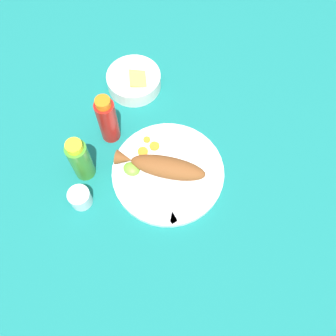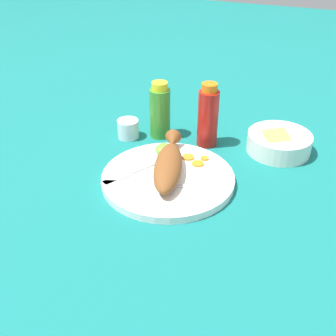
{
  "view_description": "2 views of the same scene",
  "coord_description": "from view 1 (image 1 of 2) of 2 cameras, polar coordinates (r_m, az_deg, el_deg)",
  "views": [
    {
      "loc": [
        0.2,
        -0.38,
        0.94
      ],
      "look_at": [
        0.0,
        0.0,
        0.04
      ],
      "focal_mm": 40.0,
      "sensor_mm": 36.0,
      "label": 1
    },
    {
      "loc": [
        0.75,
        0.29,
        0.55
      ],
      "look_at": [
        0.0,
        0.0,
        0.04
      ],
      "focal_mm": 45.0,
      "sensor_mm": 36.0,
      "label": 2
    }
  ],
  "objects": [
    {
      "name": "ground_plane",
      "position": [
        1.03,
        -0.0,
        -0.91
      ],
      "size": [
        4.0,
        4.0,
        0.0
      ],
      "primitive_type": "plane",
      "color": "#146B66"
    },
    {
      "name": "main_plate",
      "position": [
        1.02,
        -0.0,
        -0.7
      ],
      "size": [
        0.31,
        0.31,
        0.02
      ],
      "primitive_type": "cylinder",
      "color": "white",
      "rests_on": "ground_plane"
    },
    {
      "name": "fried_fish",
      "position": [
        1.0,
        -0.79,
        0.23
      ],
      "size": [
        0.25,
        0.12,
        0.05
      ],
      "rotation": [
        0.0,
        0.0,
        0.28
      ],
      "color": "brown",
      "rests_on": "main_plate"
    },
    {
      "name": "fork_near",
      "position": [
        0.98,
        1.63,
        -4.34
      ],
      "size": [
        0.07,
        0.18,
        0.0
      ],
      "rotation": [
        0.0,
        0.0,
        5.01
      ],
      "color": "silver",
      "rests_on": "main_plate"
    },
    {
      "name": "fork_far",
      "position": [
        0.98,
        -1.31,
        -4.52
      ],
      "size": [
        0.17,
        0.11,
        0.0
      ],
      "rotation": [
        0.0,
        0.0,
        5.74
      ],
      "color": "silver",
      "rests_on": "main_plate"
    },
    {
      "name": "carrot_slice_near",
      "position": [
        1.05,
        -2.08,
        3.35
      ],
      "size": [
        0.03,
        0.03,
        0.0
      ],
      "primitive_type": "cylinder",
      "color": "orange",
      "rests_on": "main_plate"
    },
    {
      "name": "carrot_slice_mid",
      "position": [
        1.06,
        -3.25,
        4.34
      ],
      "size": [
        0.02,
        0.02,
        0.0
      ],
      "primitive_type": "cylinder",
      "color": "orange",
      "rests_on": "main_plate"
    },
    {
      "name": "carrot_slice_far",
      "position": [
        1.04,
        -3.86,
        2.51
      ],
      "size": [
        0.03,
        0.03,
        0.0
      ],
      "primitive_type": "cylinder",
      "color": "orange",
      "rests_on": "main_plate"
    },
    {
      "name": "lime_wedge_main",
      "position": [
        1.01,
        -5.58,
        -0.16
      ],
      "size": [
        0.05,
        0.04,
        0.03
      ],
      "primitive_type": "ellipsoid",
      "color": "#6BB233",
      "rests_on": "main_plate"
    },
    {
      "name": "hot_sauce_bottle_red",
      "position": [
        1.03,
        -9.21,
        7.27
      ],
      "size": [
        0.05,
        0.05,
        0.17
      ],
      "color": "#B21914",
      "rests_on": "ground_plane"
    },
    {
      "name": "hot_sauce_bottle_green",
      "position": [
        0.99,
        -13.22,
        1.25
      ],
      "size": [
        0.06,
        0.06,
        0.15
      ],
      "color": "#3D8428",
      "rests_on": "ground_plane"
    },
    {
      "name": "salt_cup",
      "position": [
        1.01,
        -13.21,
        -4.51
      ],
      "size": [
        0.06,
        0.06,
        0.05
      ],
      "color": "silver",
      "rests_on": "ground_plane"
    },
    {
      "name": "guacamole_bowl",
      "position": [
        1.17,
        -5.21,
        13.2
      ],
      "size": [
        0.16,
        0.16,
        0.06
      ],
      "color": "white",
      "rests_on": "ground_plane"
    }
  ]
}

